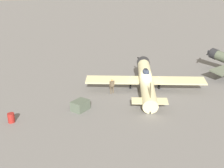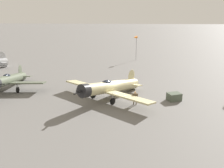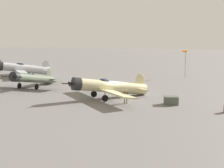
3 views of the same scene
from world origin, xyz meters
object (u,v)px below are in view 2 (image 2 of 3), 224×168
Objects in this scene: airplane_mid_apron at (9,80)px; ground_crew_mechanic at (135,97)px; windsock_mast at (135,38)px; airplane_foreground at (109,87)px; equipment_crate at (174,97)px.

airplane_mid_apron is 18.05m from ground_crew_mechanic.
airplane_mid_apron is at bearing -38.68° from windsock_mast.
windsock_mast reaches higher than airplane_mid_apron.
airplane_foreground is 6.16× the size of equipment_crate.
airplane_foreground is 8.15m from equipment_crate.
airplane_mid_apron is 29.02m from windsock_mast.
airplane_mid_apron is 5.76× the size of equipment_crate.
ground_crew_mechanic is at bearing 71.21° from airplane_mid_apron.
equipment_crate is 25.75m from windsock_mast.
airplane_mid_apron is at bearing -104.45° from ground_crew_mechanic.
ground_crew_mechanic is 0.86× the size of equipment_crate.
equipment_crate is at bearing 78.65° from airplane_mid_apron.
ground_crew_mechanic is at bearing 95.97° from airplane_foreground.
airplane_foreground is at bearing -8.44° from windsock_mast.
windsock_mast is at bearing -152.19° from airplane_foreground.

